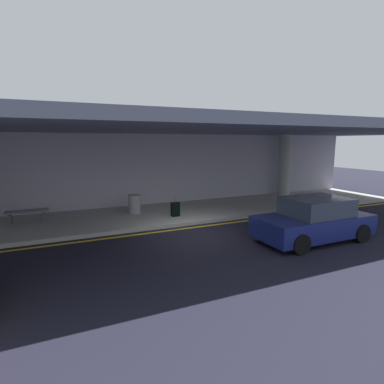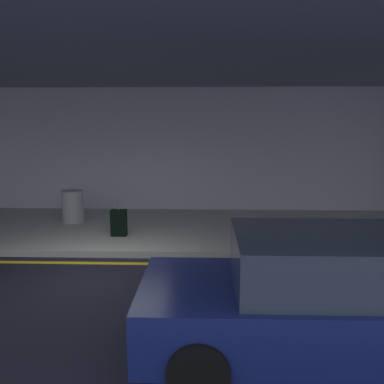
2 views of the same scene
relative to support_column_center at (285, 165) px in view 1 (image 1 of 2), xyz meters
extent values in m
plane|color=black|center=(-8.00, -4.51, -1.97)|extent=(60.00, 60.00, 0.00)
cube|color=#AAAAA2|center=(-8.00, -1.41, -1.90)|extent=(26.00, 4.20, 0.15)
cube|color=yellow|center=(-8.00, -3.83, -1.97)|extent=(26.00, 0.14, 0.01)
cylinder|color=#A8ADA4|center=(0.00, 0.00, 0.00)|extent=(0.73, 0.73, 3.65)
cube|color=slate|center=(-8.00, -1.91, 1.97)|extent=(28.00, 13.20, 0.30)
cube|color=#B3AFBE|center=(-8.00, 0.84, -0.07)|extent=(26.00, 0.30, 3.80)
cube|color=navy|center=(-4.74, -6.98, -1.42)|extent=(4.10, 1.80, 0.70)
cube|color=#2D3847|center=(-4.64, -6.98, -0.77)|extent=(2.10, 1.60, 0.60)
cylinder|color=black|center=(-3.39, -6.13, -1.65)|extent=(0.64, 0.22, 0.64)
cylinder|color=black|center=(-3.39, -7.83, -1.65)|extent=(0.64, 0.22, 0.64)
cylinder|color=black|center=(-6.09, -6.13, -1.65)|extent=(0.64, 0.22, 0.64)
cylinder|color=black|center=(-6.09, -7.83, -1.65)|extent=(0.64, 0.22, 0.64)
cube|color=black|center=(-8.04, -2.34, -1.51)|extent=(0.36, 0.22, 0.62)
cylinder|color=slate|center=(-8.04, -2.34, -1.06)|extent=(0.02, 0.02, 0.28)
cube|color=slate|center=(-13.91, -0.77, -1.38)|extent=(1.60, 0.50, 0.06)
cube|color=#4C4C51|center=(-14.53, -0.77, -1.61)|extent=(0.10, 0.40, 0.42)
cube|color=#4C4C51|center=(-13.29, -0.77, -1.61)|extent=(0.10, 0.40, 0.42)
cylinder|color=gray|center=(-9.54, -1.04, -1.40)|extent=(0.56, 0.56, 0.85)
camera|label=1|loc=(-12.73, -14.51, 1.43)|focal=28.37mm
camera|label=2|loc=(-6.03, -11.53, 0.77)|focal=38.17mm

